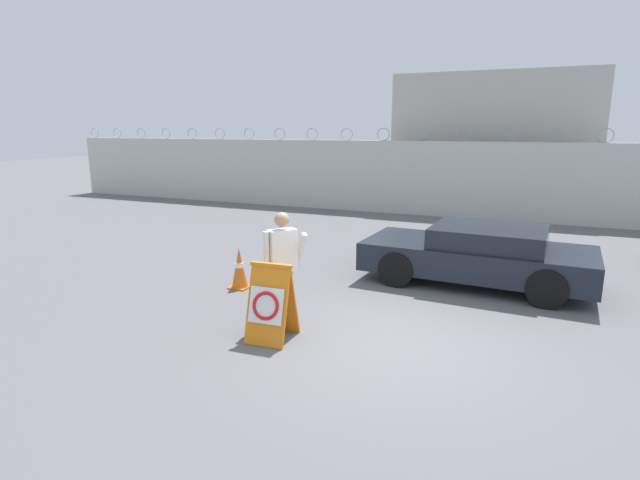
{
  "coord_description": "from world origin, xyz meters",
  "views": [
    {
      "loc": [
        1.73,
        -6.6,
        3.05
      ],
      "look_at": [
        -1.85,
        1.62,
        1.04
      ],
      "focal_mm": 28.0,
      "sensor_mm": 36.0,
      "label": 1
    }
  ],
  "objects_px": {
    "barricade_sign": "(271,302)",
    "traffic_cone_near": "(239,268)",
    "security_guard": "(283,262)",
    "parked_car_rear_sedan": "(478,254)"
  },
  "relations": [
    {
      "from": "barricade_sign",
      "to": "traffic_cone_near",
      "type": "relative_size",
      "value": 1.44
    },
    {
      "from": "security_guard",
      "to": "traffic_cone_near",
      "type": "bearing_deg",
      "value": 87.74
    },
    {
      "from": "security_guard",
      "to": "parked_car_rear_sedan",
      "type": "xyz_separation_m",
      "value": [
        2.62,
        3.34,
        -0.39
      ]
    },
    {
      "from": "barricade_sign",
      "to": "traffic_cone_near",
      "type": "bearing_deg",
      "value": 129.21
    },
    {
      "from": "barricade_sign",
      "to": "security_guard",
      "type": "relative_size",
      "value": 0.65
    },
    {
      "from": "parked_car_rear_sedan",
      "to": "barricade_sign",
      "type": "bearing_deg",
      "value": 61.34
    },
    {
      "from": "barricade_sign",
      "to": "security_guard",
      "type": "distance_m",
      "value": 0.82
    },
    {
      "from": "barricade_sign",
      "to": "parked_car_rear_sedan",
      "type": "relative_size",
      "value": 0.26
    },
    {
      "from": "parked_car_rear_sedan",
      "to": "traffic_cone_near",
      "type": "bearing_deg",
      "value": 29.66
    },
    {
      "from": "traffic_cone_near",
      "to": "security_guard",
      "type": "bearing_deg",
      "value": -37.26
    }
  ]
}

